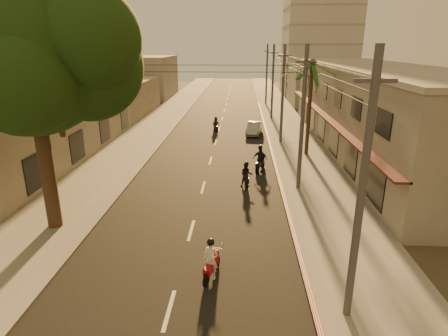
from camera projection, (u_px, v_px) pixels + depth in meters
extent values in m
plane|color=#383023|center=(185.00, 251.00, 17.05)|extent=(160.00, 160.00, 0.00)
cube|color=black|center=(216.00, 142.00, 36.01)|extent=(10.00, 140.00, 0.02)
cube|color=slate|center=(294.00, 143.00, 35.65)|extent=(5.00, 140.00, 0.12)
cube|color=slate|center=(139.00, 141.00, 36.33)|extent=(5.00, 140.00, 0.12)
cube|color=red|center=(273.00, 157.00, 31.01)|extent=(0.20, 60.00, 0.20)
cube|color=gray|center=(375.00, 111.00, 32.38)|extent=(8.00, 34.00, 7.00)
cube|color=gray|center=(380.00, 67.00, 31.23)|extent=(8.20, 34.20, 0.30)
cube|color=#3E1919|center=(324.00, 115.00, 32.70)|extent=(0.80, 34.00, 0.12)
cube|color=gray|center=(37.00, 129.00, 30.17)|extent=(8.00, 24.00, 5.00)
cube|color=gray|center=(32.00, 96.00, 29.35)|extent=(8.20, 24.20, 0.20)
cube|color=#B7B5B2|center=(321.00, 14.00, 65.02)|extent=(12.00, 12.00, 28.00)
cylinder|color=black|center=(48.00, 172.00, 18.32)|extent=(0.70, 0.70, 6.00)
cylinder|color=black|center=(59.00, 110.00, 17.72)|extent=(1.22, 2.17, 3.04)
cylinder|color=black|center=(21.00, 108.00, 17.05)|extent=(1.31, 1.49, 2.73)
sphere|color=black|center=(29.00, 55.00, 16.59)|extent=(7.20, 7.20, 7.20)
sphere|color=black|center=(88.00, 66.00, 17.59)|extent=(5.20, 5.20, 5.20)
sphere|color=black|center=(2.00, 62.00, 17.52)|extent=(4.80, 4.80, 4.80)
sphere|color=black|center=(23.00, 80.00, 15.13)|extent=(4.60, 4.60, 4.60)
sphere|color=black|center=(89.00, 39.00, 15.76)|extent=(4.40, 4.40, 4.40)
sphere|color=black|center=(75.00, 31.00, 18.46)|extent=(4.40, 4.40, 4.40)
cylinder|color=black|center=(309.00, 111.00, 30.66)|extent=(0.32, 0.32, 7.60)
sphere|color=black|center=(313.00, 63.00, 29.47)|extent=(0.60, 0.60, 0.60)
cylinder|color=#38383A|center=(361.00, 196.00, 11.56)|extent=(0.26, 0.26, 9.00)
cube|color=#38383A|center=(376.00, 81.00, 10.46)|extent=(1.20, 0.12, 0.12)
cylinder|color=#38383A|center=(302.00, 121.00, 22.94)|extent=(0.26, 0.26, 9.00)
cube|color=#38383A|center=(306.00, 62.00, 21.84)|extent=(1.20, 0.12, 0.12)
cylinder|color=#38383A|center=(283.00, 96.00, 34.32)|extent=(0.26, 0.26, 9.00)
cube|color=#38383A|center=(285.00, 56.00, 33.21)|extent=(1.20, 0.12, 0.12)
cylinder|color=#38383A|center=(273.00, 83.00, 45.69)|extent=(0.26, 0.26, 9.00)
cube|color=#38383A|center=(274.00, 53.00, 44.59)|extent=(1.20, 0.12, 0.12)
cylinder|color=#38383A|center=(267.00, 75.00, 57.07)|extent=(0.26, 0.26, 9.00)
cube|color=#38383A|center=(268.00, 51.00, 55.97)|extent=(1.20, 0.12, 0.12)
cube|color=gray|center=(316.00, 85.00, 58.14)|extent=(8.00, 14.00, 6.00)
cube|color=gray|center=(117.00, 98.00, 49.22)|extent=(8.00, 14.00, 4.40)
cube|color=gray|center=(149.00, 77.00, 65.88)|extent=(8.00, 14.00, 7.00)
cylinder|color=black|center=(217.00, 263.00, 15.64)|extent=(0.25, 0.57, 0.56)
cylinder|color=black|center=(206.00, 280.00, 14.50)|extent=(0.25, 0.57, 0.56)
cube|color=maroon|center=(211.00, 266.00, 14.92)|extent=(0.56, 1.14, 0.30)
cube|color=maroon|center=(215.00, 256.00, 15.32)|extent=(0.32, 0.18, 0.60)
cylinder|color=silver|center=(216.00, 247.00, 15.32)|extent=(0.54, 0.18, 0.04)
imported|color=beige|center=(211.00, 260.00, 14.83)|extent=(0.82, 0.72, 1.69)
sphere|color=black|center=(211.00, 242.00, 14.58)|extent=(0.30, 0.30, 0.30)
sphere|color=silver|center=(209.00, 241.00, 15.31)|extent=(0.12, 0.12, 0.12)
sphere|color=silver|center=(222.00, 243.00, 15.14)|extent=(0.12, 0.12, 0.12)
cylinder|color=black|center=(245.00, 179.00, 25.35)|extent=(0.14, 0.55, 0.55)
cylinder|color=black|center=(247.00, 186.00, 24.19)|extent=(0.14, 0.55, 0.55)
cube|color=black|center=(246.00, 179.00, 24.62)|extent=(0.36, 1.09, 0.29)
cube|color=black|center=(246.00, 174.00, 25.03)|extent=(0.30, 0.12, 0.58)
cylinder|color=silver|center=(246.00, 169.00, 25.04)|extent=(0.54, 0.08, 0.04)
imported|color=black|center=(246.00, 175.00, 24.53)|extent=(0.90, 0.75, 1.64)
sphere|color=black|center=(247.00, 164.00, 24.29)|extent=(0.29, 0.29, 0.29)
cylinder|color=black|center=(263.00, 164.00, 28.38)|extent=(0.32, 0.63, 0.63)
cylinder|color=black|center=(257.00, 170.00, 27.15)|extent=(0.32, 0.63, 0.63)
cube|color=black|center=(260.00, 163.00, 27.60)|extent=(0.71, 1.26, 0.34)
cube|color=black|center=(262.00, 159.00, 28.03)|extent=(0.35, 0.22, 0.67)
cylinder|color=silver|center=(263.00, 154.00, 28.03)|extent=(0.59, 0.25, 0.04)
imported|color=black|center=(260.00, 159.00, 27.49)|extent=(1.39, 1.16, 1.88)
sphere|color=black|center=(260.00, 147.00, 27.21)|extent=(0.34, 0.34, 0.34)
cylinder|color=black|center=(215.00, 128.00, 40.94)|extent=(0.23, 0.51, 0.51)
cylinder|color=black|center=(217.00, 130.00, 39.90)|extent=(0.23, 0.51, 0.51)
cube|color=black|center=(216.00, 127.00, 40.28)|extent=(0.52, 1.03, 0.27)
cube|color=black|center=(215.00, 125.00, 40.66)|extent=(0.29, 0.16, 0.54)
cylinder|color=silver|center=(215.00, 122.00, 40.66)|extent=(0.49, 0.18, 0.04)
imported|color=black|center=(216.00, 125.00, 40.20)|extent=(1.00, 0.89, 1.52)
sphere|color=black|center=(216.00, 118.00, 39.98)|extent=(0.27, 0.27, 0.27)
imported|color=gray|center=(254.00, 129.00, 38.89)|extent=(2.39, 4.24, 1.28)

